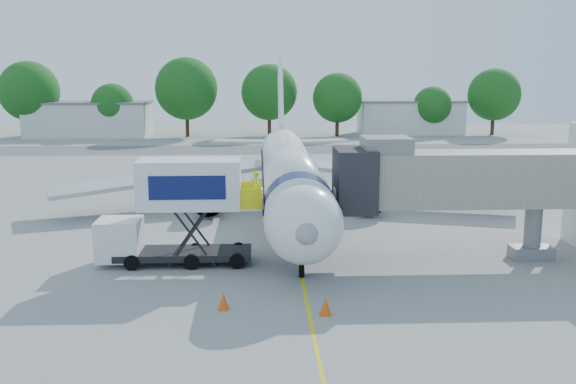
{
  "coord_description": "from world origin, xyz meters",
  "views": [
    {
      "loc": [
        -2.0,
        -39.51,
        9.96
      ],
      "look_at": [
        -0.42,
        -4.01,
        3.2
      ],
      "focal_mm": 40.0,
      "sensor_mm": 36.0,
      "label": 1
    }
  ],
  "objects_px": {
    "jet_bridge": "(452,180)",
    "ground_tug": "(245,311)",
    "aircraft": "(289,174)",
    "catering_hiloader": "(178,212)"
  },
  "relations": [
    {
      "from": "aircraft",
      "to": "catering_hiloader",
      "type": "relative_size",
      "value": 4.42
    },
    {
      "from": "aircraft",
      "to": "jet_bridge",
      "type": "distance_m",
      "value": 13.77
    },
    {
      "from": "jet_bridge",
      "to": "ground_tug",
      "type": "relative_size",
      "value": 3.39
    },
    {
      "from": "catering_hiloader",
      "to": "ground_tug",
      "type": "bearing_deg",
      "value": -67.78
    },
    {
      "from": "aircraft",
      "to": "catering_hiloader",
      "type": "height_order",
      "value": "aircraft"
    },
    {
      "from": "catering_hiloader",
      "to": "aircraft",
      "type": "bearing_deg",
      "value": 60.61
    },
    {
      "from": "catering_hiloader",
      "to": "ground_tug",
      "type": "distance_m",
      "value": 9.87
    },
    {
      "from": "aircraft",
      "to": "jet_bridge",
      "type": "height_order",
      "value": "aircraft"
    },
    {
      "from": "jet_bridge",
      "to": "ground_tug",
      "type": "xyz_separation_m",
      "value": [
        -10.6,
        -8.96,
        -3.55
      ]
    },
    {
      "from": "jet_bridge",
      "to": "catering_hiloader",
      "type": "relative_size",
      "value": 1.63
    }
  ]
}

